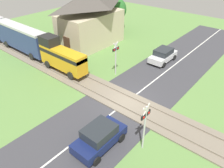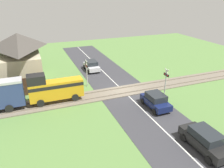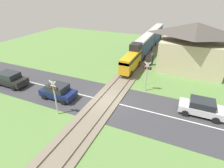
# 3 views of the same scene
# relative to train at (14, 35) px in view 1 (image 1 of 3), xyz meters

# --- Properties ---
(ground_plane) EXTENTS (60.00, 60.00, 0.00)m
(ground_plane) POSITION_rel_train_xyz_m (0.00, -16.78, -1.90)
(ground_plane) COLOR #5B8442
(road_surface) EXTENTS (48.00, 6.40, 0.02)m
(road_surface) POSITION_rel_train_xyz_m (0.00, -16.78, -1.89)
(road_surface) COLOR #38383D
(road_surface) RESTS_ON ground_plane
(track_bed) EXTENTS (2.80, 48.00, 0.24)m
(track_bed) POSITION_rel_train_xyz_m (0.00, -16.78, -1.83)
(track_bed) COLOR #756B5B
(track_bed) RESTS_ON ground_plane
(train) EXTENTS (1.58, 23.27, 3.18)m
(train) POSITION_rel_train_xyz_m (0.00, 0.00, 0.00)
(train) COLOR gold
(train) RESTS_ON track_bed
(car_near_crossing) EXTENTS (3.61, 1.84, 1.54)m
(car_near_crossing) POSITION_rel_train_xyz_m (-4.70, -18.22, -1.10)
(car_near_crossing) COLOR #141E4C
(car_near_crossing) RESTS_ON ground_plane
(car_far_side) EXTENTS (3.69, 1.80, 1.49)m
(car_far_side) POSITION_rel_train_xyz_m (8.58, -15.34, -1.12)
(car_far_side) COLOR silver
(car_far_side) RESTS_ON ground_plane
(crossing_signal_west_approach) EXTENTS (0.90, 0.18, 3.41)m
(crossing_signal_west_approach) POSITION_rel_train_xyz_m (-3.07, -20.39, 0.27)
(crossing_signal_west_approach) COLOR #B7B7B7
(crossing_signal_west_approach) RESTS_ON ground_plane
(crossing_signal_east_approach) EXTENTS (0.90, 0.18, 3.41)m
(crossing_signal_east_approach) POSITION_rel_train_xyz_m (3.07, -13.17, 0.27)
(crossing_signal_east_approach) COLOR #B7B7B7
(crossing_signal_east_approach) RESTS_ON ground_plane
(station_building) EXTENTS (8.50, 4.83, 6.44)m
(station_building) POSITION_rel_train_xyz_m (7.08, -5.85, 1.26)
(station_building) COLOR #C6B793
(station_building) RESTS_ON ground_plane
(pedestrian_by_station) EXTENTS (0.44, 0.44, 1.79)m
(pedestrian_by_station) POSITION_rel_train_xyz_m (2.06, -5.54, -1.08)
(pedestrian_by_station) COLOR #333338
(pedestrian_by_station) RESTS_ON ground_plane
(tree_by_station) EXTENTS (3.27, 3.27, 4.67)m
(tree_by_station) POSITION_rel_train_xyz_m (13.52, -4.51, 1.13)
(tree_by_station) COLOR brown
(tree_by_station) RESTS_ON ground_plane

